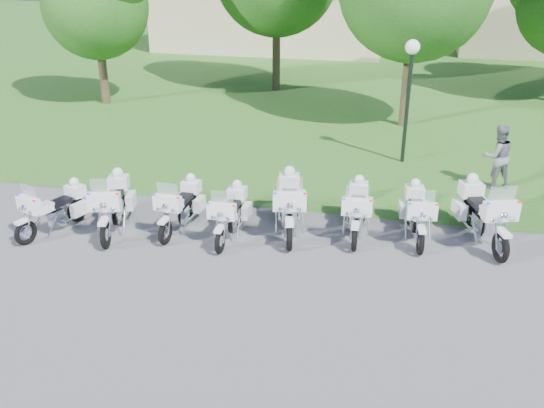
% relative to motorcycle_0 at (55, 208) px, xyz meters
% --- Properties ---
extents(ground, '(100.00, 100.00, 0.00)m').
position_rel_motorcycle_0_xyz_m(ground, '(5.20, -0.55, -0.60)').
color(ground, '#515156').
rests_on(ground, ground).
extents(grass_lawn, '(100.00, 48.00, 0.01)m').
position_rel_motorcycle_0_xyz_m(grass_lawn, '(5.20, 26.45, -0.59)').
color(grass_lawn, '#276821').
rests_on(grass_lawn, ground).
extents(motorcycle_0, '(1.14, 2.03, 1.42)m').
position_rel_motorcycle_0_xyz_m(motorcycle_0, '(0.00, 0.00, 0.00)').
color(motorcycle_0, black).
rests_on(motorcycle_0, ground).
extents(motorcycle_1, '(1.17, 2.36, 1.61)m').
position_rel_motorcycle_0_xyz_m(motorcycle_1, '(1.35, 0.40, 0.08)').
color(motorcycle_1, black).
rests_on(motorcycle_1, ground).
extents(motorcycle_2, '(0.78, 2.16, 1.45)m').
position_rel_motorcycle_0_xyz_m(motorcycle_2, '(2.92, 0.83, 0.01)').
color(motorcycle_2, black).
rests_on(motorcycle_2, ground).
extents(motorcycle_3, '(0.71, 2.14, 1.44)m').
position_rel_motorcycle_0_xyz_m(motorcycle_3, '(4.23, 0.69, 0.01)').
color(motorcycle_3, black).
rests_on(motorcycle_3, ground).
extents(motorcycle_4, '(1.14, 2.48, 1.68)m').
position_rel_motorcycle_0_xyz_m(motorcycle_4, '(5.54, 1.32, 0.11)').
color(motorcycle_4, black).
rests_on(motorcycle_4, ground).
extents(motorcycle_5, '(0.80, 2.25, 1.51)m').
position_rel_motorcycle_0_xyz_m(motorcycle_5, '(7.15, 1.54, 0.03)').
color(motorcycle_5, black).
rests_on(motorcycle_5, ground).
extents(motorcycle_6, '(0.89, 2.20, 1.48)m').
position_rel_motorcycle_0_xyz_m(motorcycle_6, '(8.56, 1.67, 0.02)').
color(motorcycle_6, black).
rests_on(motorcycle_6, ground).
extents(motorcycle_7, '(1.34, 2.44, 1.70)m').
position_rel_motorcycle_0_xyz_m(motorcycle_7, '(10.06, 1.81, 0.11)').
color(motorcycle_7, black).
rests_on(motorcycle_7, ground).
extents(lamp_post, '(0.44, 0.44, 3.83)m').
position_rel_motorcycle_0_xyz_m(lamp_post, '(8.08, 6.95, 2.32)').
color(lamp_post, black).
rests_on(lamp_post, ground).
extents(building_west, '(14.56, 8.32, 4.10)m').
position_rel_motorcycle_0_xyz_m(building_west, '(-0.80, 27.45, 1.47)').
color(building_west, '#BFAD8A').
rests_on(building_west, ground).
extents(bystander_b, '(1.10, 0.98, 1.86)m').
position_rel_motorcycle_0_xyz_m(bystander_b, '(10.70, 5.34, 0.33)').
color(bystander_b, slate).
rests_on(bystander_b, ground).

